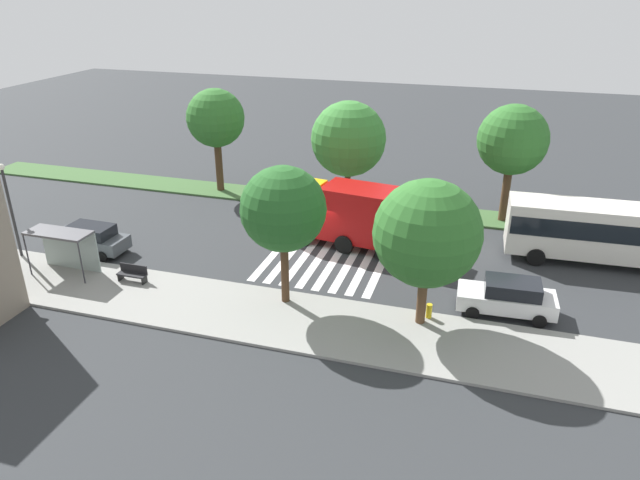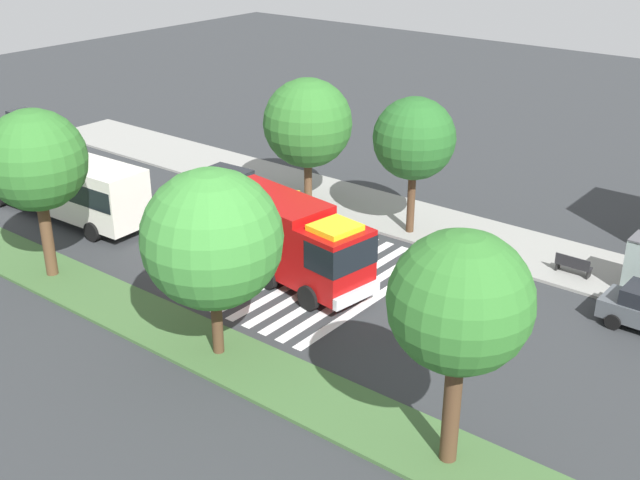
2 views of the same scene
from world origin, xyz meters
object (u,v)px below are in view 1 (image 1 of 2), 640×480
bus_stop_shelter (65,242)px  median_tree_center (216,119)px  median_tree_far_west (513,140)px  sidewalk_tree_far_west (427,234)px  bench_near_shelter (133,273)px  median_tree_west (348,139)px  parked_car_mid (508,297)px  transit_bus (614,231)px  parked_car_east (90,238)px  fire_hydrant (429,311)px  fire_truck (348,212)px  street_lamp (9,202)px  sidewalk_tree_west (283,209)px

bus_stop_shelter → median_tree_center: 15.17m
median_tree_far_west → sidewalk_tree_far_west: bearing=76.5°
median_tree_far_west → bus_stop_shelter: bearing=33.0°
bench_near_shelter → median_tree_center: bearing=-82.3°
median_tree_far_west → median_tree_west: size_ratio=1.06×
parked_car_mid → transit_bus: (-5.43, -7.27, 1.13)m
parked_car_east → transit_bus: 29.83m
parked_car_east → fire_hydrant: 20.06m
fire_truck → sidewalk_tree_far_west: size_ratio=1.23×
parked_car_mid → street_lamp: bearing=0.9°
bench_near_shelter → transit_bus: bearing=-157.9°
street_lamp → transit_bus: bearing=-164.3°
parked_car_mid → median_tree_center: (20.89, -11.98, 4.63)m
fire_truck → fire_hydrant: size_ratio=12.18×
sidewalk_tree_far_west → median_tree_center: size_ratio=0.92×
sidewalk_tree_west → sidewalk_tree_far_west: bearing=180.0°
bench_near_shelter → fire_hydrant: 15.45m
bench_near_shelter → street_lamp: 8.50m
transit_bus → sidewalk_tree_west: size_ratio=1.66×
fire_truck → parked_car_east: size_ratio=1.84×
transit_bus → fire_hydrant: bearing=-137.0°
bench_near_shelter → median_tree_center: 15.54m
sidewalk_tree_far_west → fire_truck: bearing=-54.8°
parked_car_mid → bus_stop_shelter: 23.08m
sidewalk_tree_west → transit_bus: bearing=-149.3°
median_tree_far_west → parked_car_mid: bearing=92.0°
bus_stop_shelter → sidewalk_tree_west: size_ratio=0.51×
street_lamp → fire_hydrant: 23.57m
parked_car_east → bench_near_shelter: parked_car_east is taller
sidewalk_tree_west → bench_near_shelter: bearing=2.8°
parked_car_mid → bench_near_shelter: (18.91, 2.62, -0.31)m
fire_truck → median_tree_far_west: bearing=-135.9°
fire_truck → median_tree_west: 7.18m
median_tree_center → fire_truck: bearing=151.0°
parked_car_east → median_tree_center: bearing=-101.2°
sidewalk_tree_west → median_tree_center: 17.59m
street_lamp → median_tree_far_west: median_tree_far_west is taller
bus_stop_shelter → fire_hydrant: size_ratio=5.00×
bus_stop_shelter → sidewalk_tree_far_west: 19.29m
bus_stop_shelter → parked_car_east: bearing=-77.8°
bus_stop_shelter → fire_hydrant: bearing=-177.3°
fire_hydrant → street_lamp: bearing=0.2°
fire_truck → median_tree_center: 13.69m
transit_bus → fire_hydrant: (8.92, 8.97, -1.54)m
median_tree_west → street_lamp: bearing=41.0°
median_tree_far_west → median_tree_center: 20.48m
transit_bus → median_tree_center: bearing=167.6°
bench_near_shelter → median_tree_far_west: (-18.50, -14.60, 4.91)m
fire_truck → median_tree_center: bearing=-20.8°
bench_near_shelter → sidewalk_tree_far_west: sidewalk_tree_far_west is taller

